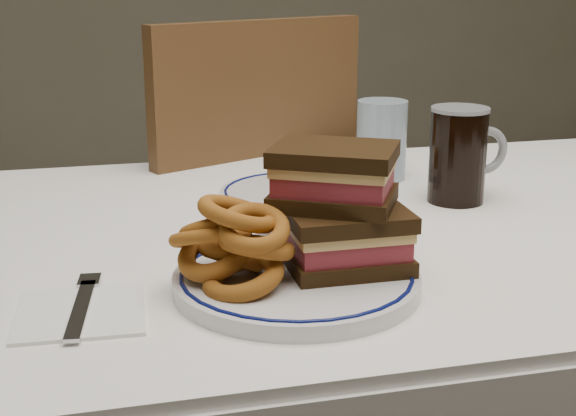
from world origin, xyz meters
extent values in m
cube|color=white|center=(0.00, 0.00, 0.73)|extent=(1.26, 0.86, 0.03)
cylinder|color=#4A3018|center=(-0.54, 0.34, 0.35)|extent=(0.06, 0.06, 0.71)
cylinder|color=#4A3018|center=(0.54, 0.34, 0.35)|extent=(0.06, 0.06, 0.71)
cube|color=white|center=(0.00, 0.43, 0.65)|extent=(1.26, 0.01, 0.17)
cube|color=#4A3018|center=(-0.13, 0.63, 0.47)|extent=(0.61, 0.61, 0.04)
cylinder|color=#4A3018|center=(-0.03, 0.89, 0.23)|extent=(0.04, 0.04, 0.45)
cylinder|color=#4A3018|center=(0.13, 0.53, 0.23)|extent=(0.04, 0.04, 0.45)
cylinder|color=#4A3018|center=(-0.39, 0.73, 0.23)|extent=(0.04, 0.04, 0.45)
cube|color=#4A3018|center=(-0.04, 0.44, 0.75)|extent=(0.44, 0.22, 0.51)
cylinder|color=silver|center=(-0.14, -0.22, 0.76)|extent=(0.28, 0.28, 0.02)
torus|color=#0A1251|center=(-0.14, -0.22, 0.77)|extent=(0.26, 0.26, 0.01)
cube|color=black|center=(-0.08, -0.21, 0.78)|extent=(0.13, 0.11, 0.02)
cube|color=#A22F3C|center=(-0.08, -0.21, 0.80)|extent=(0.12, 0.10, 0.02)
cube|color=#ECBB69|center=(-0.08, -0.21, 0.81)|extent=(0.13, 0.10, 0.01)
cube|color=black|center=(-0.08, -0.21, 0.83)|extent=(0.13, 0.11, 0.02)
cube|color=black|center=(-0.10, -0.20, 0.85)|extent=(0.17, 0.16, 0.02)
cube|color=#A22F3C|center=(-0.10, -0.20, 0.87)|extent=(0.15, 0.14, 0.02)
cube|color=#ECBB69|center=(-0.10, -0.20, 0.88)|extent=(0.16, 0.15, 0.01)
cube|color=black|center=(-0.10, -0.20, 0.90)|extent=(0.17, 0.16, 0.02)
torus|color=brown|center=(-0.21, -0.25, 0.78)|extent=(0.09, 0.09, 0.05)
torus|color=brown|center=(-0.21, -0.20, 0.79)|extent=(0.09, 0.08, 0.07)
torus|color=brown|center=(-0.23, -0.21, 0.80)|extent=(0.10, 0.09, 0.07)
torus|color=brown|center=(-0.19, -0.23, 0.81)|extent=(0.09, 0.09, 0.05)
torus|color=brown|center=(-0.24, -0.21, 0.81)|extent=(0.09, 0.09, 0.05)
torus|color=brown|center=(-0.23, -0.20, 0.82)|extent=(0.09, 0.08, 0.06)
torus|color=brown|center=(-0.20, -0.24, 0.83)|extent=(0.08, 0.08, 0.05)
torus|color=brown|center=(-0.21, -0.22, 0.84)|extent=(0.09, 0.09, 0.04)
cylinder|color=silver|center=(-0.15, -0.12, 0.78)|extent=(0.05, 0.05, 0.03)
cylinder|color=#910602|center=(-0.15, -0.12, 0.79)|extent=(0.04, 0.04, 0.01)
cylinder|color=black|center=(0.18, 0.06, 0.82)|extent=(0.09, 0.09, 0.14)
cylinder|color=gray|center=(0.18, 0.06, 0.89)|extent=(0.09, 0.09, 0.01)
torus|color=gray|center=(0.23, 0.07, 0.83)|extent=(0.08, 0.02, 0.07)
cylinder|color=#94ACC0|center=(0.12, 0.22, 0.82)|extent=(0.08, 0.08, 0.13)
cylinder|color=silver|center=(-0.05, 0.12, 0.76)|extent=(0.24, 0.24, 0.02)
torus|color=#0A1251|center=(-0.05, 0.12, 0.77)|extent=(0.23, 0.23, 0.00)
torus|color=brown|center=(-0.04, 0.14, 0.77)|extent=(0.08, 0.08, 0.04)
torus|color=brown|center=(-0.05, 0.13, 0.78)|extent=(0.08, 0.08, 0.03)
cube|color=white|center=(-0.38, -0.23, 0.75)|extent=(0.14, 0.14, 0.00)
cube|color=#B0B0B5|center=(-0.38, -0.23, 0.76)|extent=(0.03, 0.15, 0.00)
cube|color=#B0B0B5|center=(-0.37, -0.15, 0.76)|extent=(0.03, 0.04, 0.00)
camera|label=1|loc=(-0.35, -1.03, 1.10)|focal=50.00mm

